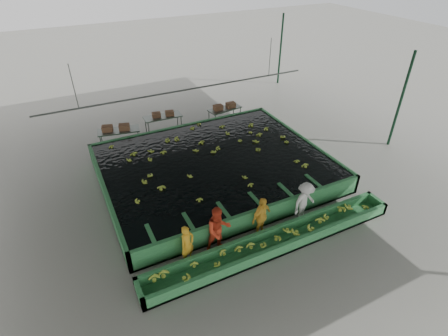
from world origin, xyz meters
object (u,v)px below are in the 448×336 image
flotation_tank (214,167)px  sorting_trough (275,242)px  packing_table_left (120,138)px  worker_a (187,244)px  worker_c (261,217)px  packing_table_right (225,115)px  worker_b (219,230)px  packing_table_mid (163,124)px  box_stack_left (116,130)px  box_stack_right (224,108)px  worker_d (305,202)px  box_stack_mid (163,116)px

flotation_tank → sorting_trough: flotation_tank is taller
sorting_trough → packing_table_left: packing_table_left is taller
worker_a → sorting_trough: bearing=-38.7°
flotation_tank → worker_c: worker_c is taller
sorting_trough → packing_table_right: bearing=73.4°
flotation_tank → worker_b: 4.71m
worker_a → packing_table_left: bearing=68.1°
flotation_tank → packing_table_mid: bearing=97.5°
sorting_trough → packing_table_right: size_ratio=5.00×
box_stack_left → box_stack_right: box_stack_left is taller
worker_d → packing_table_left: size_ratio=0.80×
flotation_tank → worker_a: size_ratio=6.59×
sorting_trough → box_stack_right: (2.93, 9.94, 0.66)m
worker_a → box_stack_right: 10.90m
worker_a → packing_table_mid: (2.31, 9.66, -0.28)m
worker_b → box_stack_left: 9.19m
sorting_trough → worker_b: worker_b is taller
packing_table_mid → box_stack_right: bearing=-8.2°
worker_d → packing_table_right: worker_d is taller
flotation_tank → packing_table_right: bearing=58.6°
box_stack_left → box_stack_mid: (2.74, 0.59, -0.00)m
worker_b → packing_table_left: worker_b is taller
worker_c → packing_table_mid: 9.69m
worker_b → worker_c: bearing=4.0°
box_stack_mid → box_stack_left: bearing=-168.0°
flotation_tank → worker_d: 4.69m
packing_table_left → packing_table_mid: (2.61, 0.63, -0.00)m
flotation_tank → worker_a: bearing=-125.0°
box_stack_mid → packing_table_mid: bearing=127.2°
flotation_tank → worker_b: size_ratio=5.34×
sorting_trough → packing_table_right: 10.39m
sorting_trough → worker_b: size_ratio=5.34×
flotation_tank → packing_table_left: size_ratio=4.72×
worker_b → packing_table_left: size_ratio=0.88×
flotation_tank → sorting_trough: (0.00, -5.10, -0.20)m
packing_table_right → flotation_tank: bearing=-121.4°
flotation_tank → worker_b: worker_b is taller
box_stack_right → packing_table_right: bearing=36.6°
worker_c → box_stack_right: worker_c is taller
worker_b → worker_d: worker_b is taller
worker_d → worker_c: bearing=166.7°
worker_a → packing_table_right: bearing=33.1°
worker_a → box_stack_right: size_ratio=1.11×
box_stack_mid → box_stack_right: bearing=-7.9°
packing_table_mid → packing_table_right: bearing=-7.8°
packing_table_mid → box_stack_mid: 0.48m
sorting_trough → box_stack_right: 10.38m
flotation_tank → worker_c: 4.32m
worker_d → packing_table_right: size_ratio=0.85×
packing_table_left → packing_table_mid: bearing=13.5°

